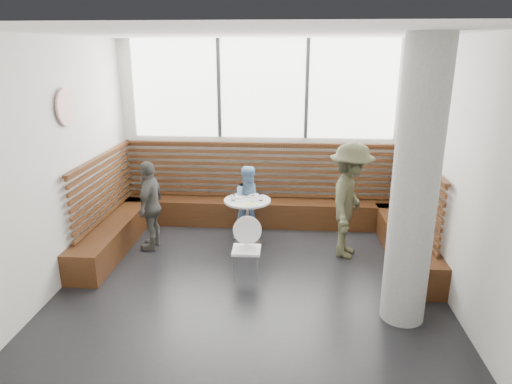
# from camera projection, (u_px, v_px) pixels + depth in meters

# --- Properties ---
(room) EXTENTS (5.00, 5.00, 3.20)m
(room) POSITION_uv_depth(u_px,v_px,m) (250.00, 170.00, 5.64)
(room) COLOR silver
(room) RESTS_ON ground
(booth) EXTENTS (5.00, 2.50, 1.44)m
(booth) POSITION_uv_depth(u_px,v_px,m) (260.00, 212.00, 7.68)
(booth) COLOR #3A1F0E
(booth) RESTS_ON ground
(concrete_column) EXTENTS (0.50, 0.50, 3.20)m
(concrete_column) POSITION_uv_depth(u_px,v_px,m) (415.00, 187.00, 4.93)
(concrete_column) COLOR gray
(concrete_column) RESTS_ON ground
(wall_art) EXTENTS (0.03, 0.50, 0.50)m
(wall_art) POSITION_uv_depth(u_px,v_px,m) (66.00, 107.00, 5.98)
(wall_art) COLOR white
(wall_art) RESTS_ON room
(cafe_table) EXTENTS (0.74, 0.74, 0.76)m
(cafe_table) POSITION_uv_depth(u_px,v_px,m) (247.00, 213.00, 7.24)
(cafe_table) COLOR silver
(cafe_table) RESTS_ON ground
(cafe_chair) EXTENTS (0.40, 0.39, 0.83)m
(cafe_chair) POSITION_uv_depth(u_px,v_px,m) (247.00, 243.00, 6.25)
(cafe_chair) COLOR white
(cafe_chair) RESTS_ON ground
(adult_man) EXTENTS (0.95, 1.27, 1.75)m
(adult_man) POSITION_uv_depth(u_px,v_px,m) (350.00, 201.00, 6.76)
(adult_man) COLOR #43432D
(adult_man) RESTS_ON ground
(child_back) EXTENTS (0.73, 0.65, 1.23)m
(child_back) POSITION_uv_depth(u_px,v_px,m) (250.00, 203.00, 7.48)
(child_back) COLOR #6E93BF
(child_back) RESTS_ON ground
(child_left) EXTENTS (0.38, 0.84, 1.41)m
(child_left) POSITION_uv_depth(u_px,v_px,m) (150.00, 205.00, 7.08)
(child_left) COLOR #53514B
(child_left) RESTS_ON ground
(plate_near) EXTENTS (0.20, 0.20, 0.01)m
(plate_near) POSITION_uv_depth(u_px,v_px,m) (239.00, 197.00, 7.30)
(plate_near) COLOR white
(plate_near) RESTS_ON cafe_table
(plate_far) EXTENTS (0.20, 0.20, 0.01)m
(plate_far) POSITION_uv_depth(u_px,v_px,m) (253.00, 196.00, 7.33)
(plate_far) COLOR white
(plate_far) RESTS_ON cafe_table
(glass_left) EXTENTS (0.07, 0.07, 0.11)m
(glass_left) POSITION_uv_depth(u_px,v_px,m) (233.00, 197.00, 7.14)
(glass_left) COLOR white
(glass_left) RESTS_ON cafe_table
(glass_mid) EXTENTS (0.07, 0.07, 0.11)m
(glass_mid) POSITION_uv_depth(u_px,v_px,m) (252.00, 199.00, 7.06)
(glass_mid) COLOR white
(glass_mid) RESTS_ON cafe_table
(glass_right) EXTENTS (0.07, 0.07, 0.10)m
(glass_right) POSITION_uv_depth(u_px,v_px,m) (261.00, 197.00, 7.14)
(glass_right) COLOR white
(glass_right) RESTS_ON cafe_table
(menu_card) EXTENTS (0.26, 0.23, 0.00)m
(menu_card) POSITION_uv_depth(u_px,v_px,m) (250.00, 204.00, 6.98)
(menu_card) COLOR #A5C64C
(menu_card) RESTS_ON cafe_table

